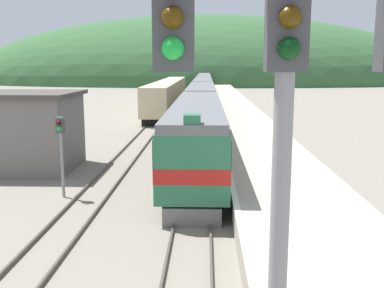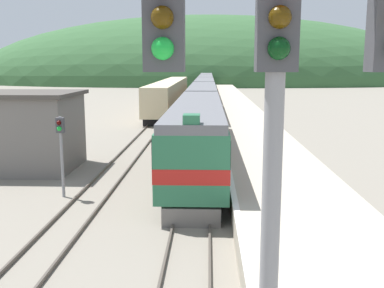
{
  "view_description": "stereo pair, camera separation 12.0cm",
  "coord_description": "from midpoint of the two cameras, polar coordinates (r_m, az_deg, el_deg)",
  "views": [
    {
      "loc": [
        0.53,
        0.26,
        6.29
      ],
      "look_at": [
        -0.16,
        22.19,
        2.39
      ],
      "focal_mm": 42.0,
      "sensor_mm": 36.0,
      "label": 1
    },
    {
      "loc": [
        0.65,
        0.27,
        6.29
      ],
      "look_at": [
        -0.16,
        22.19,
        2.39
      ],
      "focal_mm": 42.0,
      "sensor_mm": 36.0,
      "label": 2
    }
  ],
  "objects": [
    {
      "name": "carriage_second",
      "position": [
        49.11,
        1.12,
        5.31
      ],
      "size": [
        3.01,
        20.42,
        4.04
      ],
      "color": "black",
      "rests_on": "ground"
    },
    {
      "name": "carriage_fifth",
      "position": [
        112.91,
        1.53,
        8.01
      ],
      "size": [
        3.01,
        20.42,
        4.04
      ],
      "color": "black",
      "rests_on": "ground"
    },
    {
      "name": "track_siding",
      "position": [
        70.22,
        -2.66,
        5.01
      ],
      "size": [
        1.52,
        180.0,
        0.16
      ],
      "color": "#4C443D",
      "rests_on": "ground"
    },
    {
      "name": "platform",
      "position": [
        50.2,
        5.99,
        3.4
      ],
      "size": [
        5.31,
        140.0,
        0.98
      ],
      "color": "#B2A893",
      "rests_on": "ground"
    },
    {
      "name": "distant_hills",
      "position": [
        156.81,
        1.62,
        7.79
      ],
      "size": [
        163.38,
        73.52,
        45.13
      ],
      "color": "#335B33",
      "rests_on": "ground"
    },
    {
      "name": "express_train_lead_car",
      "position": [
        27.3,
        0.55,
        1.5
      ],
      "size": [
        3.02,
        21.24,
        4.4
      ],
      "color": "black",
      "rests_on": "ground"
    },
    {
      "name": "signal_mast_main",
      "position": [
        4.6,
        10.79,
        2.25
      ],
      "size": [
        3.3,
        0.42,
        8.23
      ],
      "color": "gray",
      "rests_on": "ground"
    },
    {
      "name": "station_shed",
      "position": [
        28.8,
        -20.79,
        1.59
      ],
      "size": [
        6.56,
        5.71,
        4.68
      ],
      "color": "slate",
      "rests_on": "ground"
    },
    {
      "name": "siding_train",
      "position": [
        65.06,
        -3.03,
        6.34
      ],
      "size": [
        2.9,
        40.03,
        3.98
      ],
      "color": "black",
      "rests_on": "ground"
    },
    {
      "name": "track_main",
      "position": [
        70.01,
        1.33,
        5.0
      ],
      "size": [
        1.52,
        180.0,
        0.16
      ],
      "color": "#4C443D",
      "rests_on": "ground"
    },
    {
      "name": "carriage_third",
      "position": [
        70.36,
        1.34,
        6.76
      ],
      "size": [
        3.01,
        20.42,
        4.04
      ],
      "color": "black",
      "rests_on": "ground"
    },
    {
      "name": "signal_post_siding",
      "position": [
        21.95,
        -16.47,
        0.49
      ],
      "size": [
        0.36,
        0.42,
        3.88
      ],
      "color": "gray",
      "rests_on": "ground"
    },
    {
      "name": "carriage_fourth",
      "position": [
        91.63,
        1.46,
        7.53
      ],
      "size": [
        3.01,
        20.42,
        4.04
      ],
      "color": "black",
      "rests_on": "ground"
    }
  ]
}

